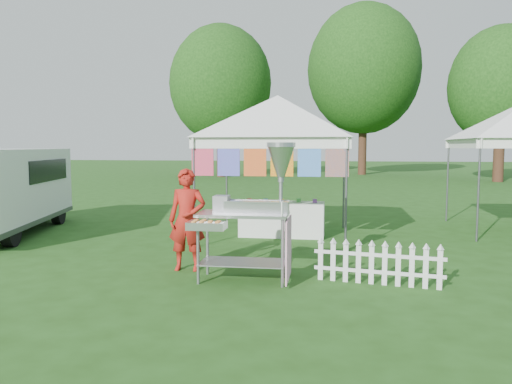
# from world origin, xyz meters

# --- Properties ---
(ground) EXTENTS (120.00, 120.00, 0.00)m
(ground) POSITION_xyz_m (0.00, 0.00, 0.00)
(ground) COLOR #224A15
(ground) RESTS_ON ground
(canopy_main) EXTENTS (4.24, 4.24, 3.45)m
(canopy_main) POSITION_xyz_m (0.00, 3.49, 2.99)
(canopy_main) COLOR #59595E
(canopy_main) RESTS_ON ground
(tree_left) EXTENTS (6.40, 6.40, 9.53)m
(tree_left) POSITION_xyz_m (-6.00, 24.00, 5.83)
(tree_left) COLOR #351E13
(tree_left) RESTS_ON ground
(tree_mid) EXTENTS (7.60, 7.60, 11.52)m
(tree_mid) POSITION_xyz_m (3.00, 28.00, 7.14)
(tree_mid) COLOR #351E13
(tree_mid) RESTS_ON ground
(tree_right) EXTENTS (5.60, 5.60, 8.42)m
(tree_right) POSITION_xyz_m (10.00, 22.00, 5.18)
(tree_right) COLOR #351E13
(tree_right) RESTS_ON ground
(donut_cart) EXTENTS (1.43, 0.99, 1.98)m
(donut_cart) POSITION_xyz_m (0.14, -0.10, 1.17)
(donut_cart) COLOR gray
(donut_cart) RESTS_ON ground
(vendor) EXTENTS (0.61, 0.43, 1.59)m
(vendor) POSITION_xyz_m (-1.04, 0.37, 0.80)
(vendor) COLOR #A91D14
(vendor) RESTS_ON ground
(cargo_van) EXTENTS (2.79, 4.79, 1.87)m
(cargo_van) POSITION_xyz_m (-6.05, 2.90, 1.01)
(cargo_van) COLOR white
(cargo_van) RESTS_ON ground
(picket_fence) EXTENTS (1.78, 0.31, 0.56)m
(picket_fence) POSITION_xyz_m (1.83, -0.01, 0.29)
(picket_fence) COLOR white
(picket_fence) RESTS_ON ground
(display_table) EXTENTS (1.80, 0.70, 0.73)m
(display_table) POSITION_xyz_m (0.10, 3.59, 0.37)
(display_table) COLOR white
(display_table) RESTS_ON ground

